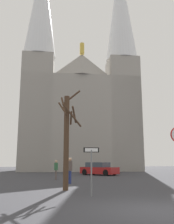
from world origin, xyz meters
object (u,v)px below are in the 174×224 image
(cathedral, at_px, (80,98))
(pedestrian_walking, at_px, (70,168))
(bare_tree, at_px, (67,137))
(pedestrian_standing, at_px, (56,168))
(parked_car_near_red, at_px, (99,169))
(one_way_arrow_sign, at_px, (91,164))

(cathedral, xyz_separation_m, pedestrian_walking, (-4.38, -21.77, -10.45))
(bare_tree, height_order, pedestrian_standing, bare_tree)
(parked_car_near_red, height_order, pedestrian_standing, pedestrian_standing)
(parked_car_near_red, distance_m, pedestrian_walking, 10.76)
(cathedral, bearing_deg, pedestrian_standing, -105.60)
(pedestrian_standing, bearing_deg, cathedral, 74.40)
(cathedral, height_order, one_way_arrow_sign, cathedral)
(one_way_arrow_sign, distance_m, pedestrian_standing, 9.97)
(one_way_arrow_sign, relative_size, bare_tree, 0.38)
(parked_car_near_red, distance_m, pedestrian_standing, 7.93)
(pedestrian_walking, bearing_deg, parked_car_near_red, 65.43)
(parked_car_near_red, bearing_deg, pedestrian_standing, -130.31)
(parked_car_near_red, bearing_deg, bare_tree, -110.88)
(bare_tree, distance_m, parked_car_near_red, 14.67)
(cathedral, height_order, pedestrian_walking, cathedral)
(pedestrian_walking, bearing_deg, bare_tree, -100.51)
(one_way_arrow_sign, xyz_separation_m, parked_car_near_red, (4.33, 15.97, -0.72))
(pedestrian_standing, bearing_deg, bare_tree, -90.35)
(one_way_arrow_sign, xyz_separation_m, pedestrian_standing, (-0.79, 9.93, -0.42))
(pedestrian_standing, bearing_deg, parked_car_near_red, 49.69)
(bare_tree, xyz_separation_m, pedestrian_walking, (0.70, 3.78, -1.73))
(bare_tree, bearing_deg, pedestrian_standing, 89.65)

